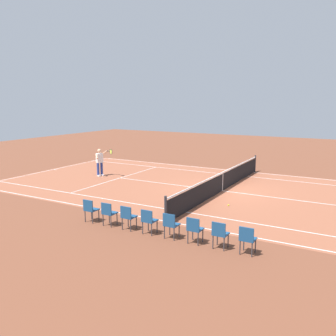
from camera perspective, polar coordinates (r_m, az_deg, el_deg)
name	(u,v)px	position (r m, az deg, el deg)	size (l,w,h in m)	color
ground_plane	(222,191)	(18.61, 8.51, -3.57)	(60.00, 60.00, 0.00)	brown
court_slab	(222,191)	(18.61, 8.51, -3.57)	(24.20, 11.40, 0.00)	#935138
court_line_markings	(222,191)	(18.61, 8.51, -3.56)	(23.85, 11.05, 0.01)	white
tennis_net	(222,181)	(18.50, 8.55, -2.10)	(0.10, 11.70, 1.08)	#2D2D33
tennis_player_near	(100,161)	(22.25, -10.63, 1.11)	(1.18, 0.74, 1.70)	navy
tennis_ball	(228,205)	(16.03, 9.48, -5.78)	(0.07, 0.07, 0.07)	#CCE01E
spectator_chair_0	(247,238)	(11.11, 12.36, -10.69)	(0.44, 0.44, 0.88)	#38383D
spectator_chair_1	(220,233)	(11.36, 8.15, -10.06)	(0.44, 0.44, 0.88)	#38383D
spectator_chair_2	(194,228)	(11.68, 4.16, -9.40)	(0.44, 0.44, 0.88)	#38383D
spectator_chair_3	(171,224)	(12.04, 0.42, -8.75)	(0.44, 0.44, 0.88)	#38383D
spectator_chair_4	(149,220)	(12.46, -3.08, -8.10)	(0.44, 0.44, 0.88)	#38383D
spectator_chair_5	(128,216)	(12.92, -6.33, -7.46)	(0.44, 0.44, 0.88)	#38383D
spectator_chair_6	(108,212)	(13.42, -9.34, -6.85)	(0.44, 0.44, 0.88)	#38383D
spectator_chair_7	(90,209)	(13.95, -12.12, -6.27)	(0.44, 0.44, 0.88)	#38383D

